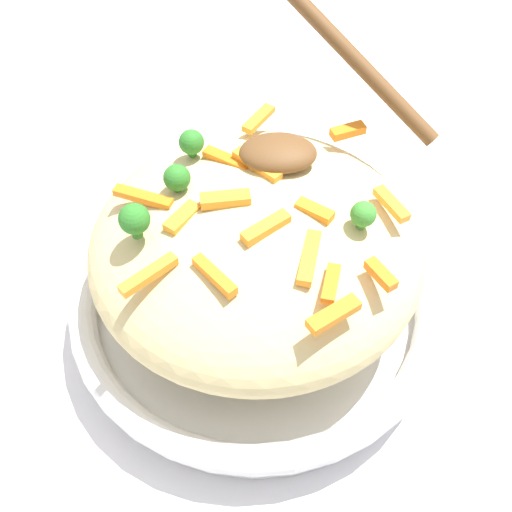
% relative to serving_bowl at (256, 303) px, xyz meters
% --- Properties ---
extents(ground_plane, '(2.40, 2.40, 0.00)m').
position_rel_serving_bowl_xyz_m(ground_plane, '(0.00, 0.00, -0.03)').
color(ground_plane, silver).
extents(serving_bowl, '(0.30, 0.30, 0.05)m').
position_rel_serving_bowl_xyz_m(serving_bowl, '(0.00, 0.00, 0.00)').
color(serving_bowl, silver).
rests_on(serving_bowl, ground_plane).
extents(pasta_mound, '(0.25, 0.24, 0.10)m').
position_rel_serving_bowl_xyz_m(pasta_mound, '(0.00, 0.00, 0.07)').
color(pasta_mound, '#DBC689').
rests_on(pasta_mound, serving_bowl).
extents(carrot_piece_0, '(0.04, 0.03, 0.01)m').
position_rel_serving_bowl_xyz_m(carrot_piece_0, '(0.02, -0.05, 0.11)').
color(carrot_piece_0, orange).
rests_on(carrot_piece_0, pasta_mound).
extents(carrot_piece_1, '(0.02, 0.03, 0.01)m').
position_rel_serving_bowl_xyz_m(carrot_piece_1, '(-0.09, -0.01, 0.11)').
color(carrot_piece_1, orange).
rests_on(carrot_piece_1, pasta_mound).
extents(carrot_piece_2, '(0.02, 0.03, 0.01)m').
position_rel_serving_bowl_xyz_m(carrot_piece_2, '(-0.08, 0.06, 0.11)').
color(carrot_piece_2, orange).
rests_on(carrot_piece_2, pasta_mound).
extents(carrot_piece_3, '(0.04, 0.03, 0.01)m').
position_rel_serving_bowl_xyz_m(carrot_piece_3, '(-0.00, -0.04, 0.12)').
color(carrot_piece_3, orange).
rests_on(carrot_piece_3, pasta_mound).
extents(carrot_piece_4, '(0.04, 0.03, 0.01)m').
position_rel_serving_bowl_xyz_m(carrot_piece_4, '(0.07, 0.06, 0.11)').
color(carrot_piece_4, orange).
rests_on(carrot_piece_4, pasta_mound).
extents(carrot_piece_5, '(0.02, 0.04, 0.01)m').
position_rel_serving_bowl_xyz_m(carrot_piece_5, '(-0.04, 0.04, 0.11)').
color(carrot_piece_5, orange).
rests_on(carrot_piece_5, pasta_mound).
extents(carrot_piece_6, '(0.01, 0.03, 0.01)m').
position_rel_serving_bowl_xyz_m(carrot_piece_6, '(-0.05, 0.06, 0.11)').
color(carrot_piece_6, orange).
rests_on(carrot_piece_6, pasta_mound).
extents(carrot_piece_7, '(0.04, 0.02, 0.01)m').
position_rel_serving_bowl_xyz_m(carrot_piece_7, '(0.02, 0.00, 0.12)').
color(carrot_piece_7, orange).
rests_on(carrot_piece_7, pasta_mound).
extents(carrot_piece_8, '(0.02, 0.03, 0.01)m').
position_rel_serving_bowl_xyz_m(carrot_piece_8, '(0.05, 0.01, 0.11)').
color(carrot_piece_8, orange).
rests_on(carrot_piece_8, pasta_mound).
extents(carrot_piece_9, '(0.03, 0.03, 0.01)m').
position_rel_serving_bowl_xyz_m(carrot_piece_9, '(0.02, 0.06, 0.11)').
color(carrot_piece_9, orange).
rests_on(carrot_piece_9, pasta_mound).
extents(carrot_piece_10, '(0.03, 0.02, 0.01)m').
position_rel_serving_bowl_xyz_m(carrot_piece_10, '(-0.07, -0.08, 0.11)').
color(carrot_piece_10, orange).
rests_on(carrot_piece_10, pasta_mound).
extents(carrot_piece_11, '(0.04, 0.02, 0.01)m').
position_rel_serving_bowl_xyz_m(carrot_piece_11, '(0.08, -0.01, 0.11)').
color(carrot_piece_11, orange).
rests_on(carrot_piece_11, pasta_mound).
extents(carrot_piece_12, '(0.03, 0.03, 0.01)m').
position_rel_serving_bowl_xyz_m(carrot_piece_12, '(-0.01, 0.02, 0.12)').
color(carrot_piece_12, orange).
rests_on(carrot_piece_12, pasta_mound).
extents(carrot_piece_13, '(0.03, 0.03, 0.01)m').
position_rel_serving_bowl_xyz_m(carrot_piece_13, '(-0.05, 0.09, 0.11)').
color(carrot_piece_13, orange).
rests_on(carrot_piece_13, pasta_mound).
extents(carrot_piece_14, '(0.03, 0.03, 0.01)m').
position_rel_serving_bowl_xyz_m(carrot_piece_14, '(0.00, -0.09, 0.11)').
color(carrot_piece_14, orange).
rests_on(carrot_piece_14, pasta_mound).
extents(carrot_piece_15, '(0.03, 0.02, 0.01)m').
position_rel_serving_bowl_xyz_m(carrot_piece_15, '(-0.04, 0.01, 0.12)').
color(carrot_piece_15, orange).
rests_on(carrot_piece_15, pasta_mound).
extents(broccoli_floret_0, '(0.02, 0.02, 0.02)m').
position_rel_serving_bowl_xyz_m(broccoli_floret_0, '(0.05, -0.05, 0.12)').
color(broccoli_floret_0, '#296820').
rests_on(broccoli_floret_0, pasta_mound).
extents(broccoli_floret_1, '(0.02, 0.02, 0.02)m').
position_rel_serving_bowl_xyz_m(broccoli_floret_1, '(-0.07, 0.01, 0.12)').
color(broccoli_floret_1, '#377928').
rests_on(broccoli_floret_1, pasta_mound).
extents(broccoli_floret_2, '(0.02, 0.02, 0.02)m').
position_rel_serving_bowl_xyz_m(broccoli_floret_2, '(0.06, -0.02, 0.12)').
color(broccoli_floret_2, '#296820').
rests_on(broccoli_floret_2, pasta_mound).
extents(broccoli_floret_3, '(0.02, 0.02, 0.03)m').
position_rel_serving_bowl_xyz_m(broccoli_floret_3, '(0.08, 0.02, 0.13)').
color(broccoli_floret_3, '#296820').
rests_on(broccoli_floret_3, pasta_mound).
extents(serving_spoon, '(0.15, 0.14, 0.10)m').
position_rel_serving_bowl_xyz_m(serving_spoon, '(-0.03, -0.07, 0.14)').
color(serving_spoon, brown).
rests_on(serving_spoon, pasta_mound).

